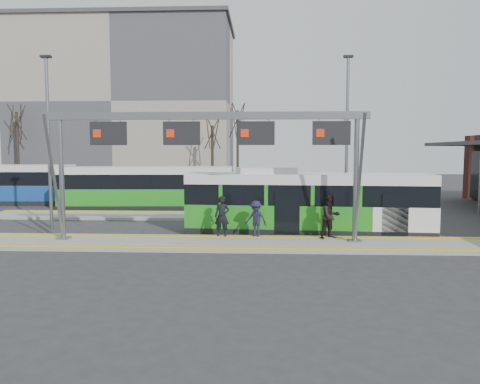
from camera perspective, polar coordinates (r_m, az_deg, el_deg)
The scene contains 17 objects.
ground at distance 19.01m, azimuth -2.65°, elevation -6.48°, with size 120.00×120.00×0.00m, color #2D2D30.
platform_main at distance 18.99m, azimuth -2.65°, elevation -6.26°, with size 22.00×3.00×0.15m, color gray.
platform_second at distance 27.41m, azimuth -9.44°, elevation -2.84°, with size 20.00×3.00×0.15m, color gray.
tactile_main at distance 18.98m, azimuth -2.65°, elevation -6.01°, with size 22.00×2.65×0.02m.
tactile_second at distance 28.52m, azimuth -8.95°, elevation -2.36°, with size 20.00×0.35×0.02m.
gantry at distance 18.93m, azimuth -3.68°, elevation 6.56°, with size 13.00×1.68×5.20m.
apartment_block at distance 57.03m, azimuth -13.55°, elevation 10.33°, with size 24.50×12.50×18.40m.
hero_bus at distance 21.75m, azimuth 8.15°, elevation -1.36°, with size 11.20×3.11×3.04m.
bg_bus_green at distance 31.10m, azimuth -11.27°, elevation 0.46°, with size 11.22×2.95×2.78m.
passenger_a at distance 19.91m, azimuth -2.20°, elevation -2.99°, with size 0.63×0.42×1.74m, color black.
passenger_b at distance 19.82m, azimuth 11.00°, elevation -2.92°, with size 0.91×0.71×1.87m, color black.
passenger_c at distance 19.86m, azimuth 1.96°, elevation -3.29°, with size 1.00×0.57×1.54m, color #1E1D35.
tree_left at distance 45.89m, azimuth -3.40°, elevation 7.01°, with size 1.40×1.40×7.12m.
tree_mid at distance 51.14m, azimuth -0.29°, elevation 8.63°, with size 1.40×1.40×9.25m.
tree_far at distance 53.48m, azimuth -25.56°, elevation 7.64°, with size 1.40×1.40×8.83m.
lamp_west at distance 24.49m, azimuth -22.29°, elevation 6.09°, with size 0.50×0.25×8.33m.
lamp_east at distance 25.85m, azimuth 12.89°, elevation 6.82°, with size 0.50×0.25×8.83m.
Camera 1 is at (1.75, -18.55, 3.78)m, focal length 35.00 mm.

